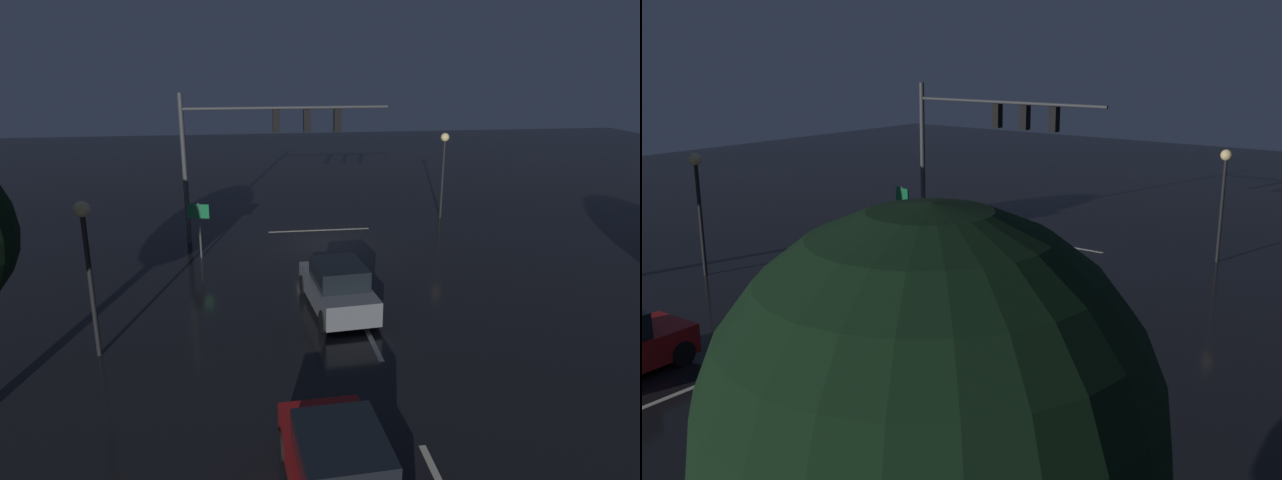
{
  "view_description": "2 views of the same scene",
  "coord_description": "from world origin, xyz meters",
  "views": [
    {
      "loc": [
        3.78,
        25.71,
        8.32
      ],
      "look_at": [
        1.04,
        5.77,
        2.01
      ],
      "focal_mm": 33.31,
      "sensor_mm": 36.0,
      "label": 1
    },
    {
      "loc": [
        -15.47,
        24.86,
        8.15
      ],
      "look_at": [
        -0.95,
        5.54,
        1.9
      ],
      "focal_mm": 41.26,
      "sensor_mm": 36.0,
      "label": 2
    }
  ],
  "objects": [
    {
      "name": "street_lamp_left_kerb",
      "position": [
        -6.73,
        -3.67,
        3.19
      ],
      "size": [
        0.44,
        0.44,
        4.48
      ],
      "color": "black",
      "rests_on": "ground_plane"
    },
    {
      "name": "stop_bar",
      "position": [
        0.0,
        -2.16,
        0.0
      ],
      "size": [
        5.0,
        0.16,
        0.01
      ],
      "primitive_type": "cube",
      "color": "beige",
      "rests_on": "ground_plane"
    },
    {
      "name": "car_approaching",
      "position": [
        0.65,
        7.34,
        0.8
      ],
      "size": [
        2.24,
        4.49,
        1.7
      ],
      "color": "slate",
      "rests_on": "ground_plane"
    },
    {
      "name": "route_sign",
      "position": [
        5.54,
        1.23,
        1.73
      ],
      "size": [
        0.89,
        0.28,
        2.4
      ],
      "color": "#383A3D",
      "rests_on": "ground_plane"
    },
    {
      "name": "traffic_signal_assembly",
      "position": [
        2.82,
        -0.98,
        4.85
      ],
      "size": [
        9.27,
        0.47,
        6.76
      ],
      "color": "#383A3D",
      "rests_on": "ground_plane"
    },
    {
      "name": "lane_dash_near",
      "position": [
        0.0,
        16.0,
        0.0
      ],
      "size": [
        0.16,
        2.2,
        0.01
      ],
      "primitive_type": "cube",
      "rotation": [
        0.0,
        0.0,
        1.57
      ],
      "color": "beige",
      "rests_on": "ground_plane"
    },
    {
      "name": "ground_plane",
      "position": [
        0.0,
        0.0,
        0.0
      ],
      "size": [
        80.0,
        80.0,
        0.0
      ],
      "primitive_type": "plane",
      "color": "black"
    },
    {
      "name": "street_lamp_right_kerb",
      "position": [
        8.01,
        9.6,
        3.25
      ],
      "size": [
        0.44,
        0.44,
        4.58
      ],
      "color": "black",
      "rests_on": "ground_plane"
    },
    {
      "name": "lane_dash_mid",
      "position": [
        0.0,
        10.0,
        0.0
      ],
      "size": [
        0.16,
        2.2,
        0.01
      ],
      "primitive_type": "cube",
      "rotation": [
        0.0,
        0.0,
        1.57
      ],
      "color": "beige",
      "rests_on": "ground_plane"
    },
    {
      "name": "car_distant",
      "position": [
        2.14,
        16.5,
        0.8
      ],
      "size": [
        2.11,
        4.45,
        1.7
      ],
      "color": "maroon",
      "rests_on": "ground_plane"
    },
    {
      "name": "lane_dash_far",
      "position": [
        0.0,
        4.0,
        0.0
      ],
      "size": [
        0.16,
        2.2,
        0.01
      ],
      "primitive_type": "cube",
      "rotation": [
        0.0,
        0.0,
        1.57
      ],
      "color": "beige",
      "rests_on": "ground_plane"
    }
  ]
}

